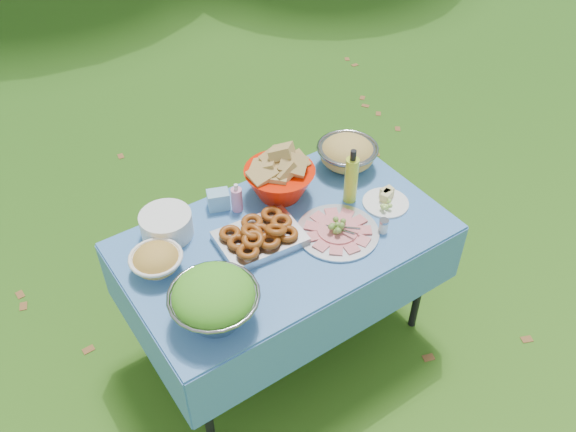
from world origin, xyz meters
The scene contains 14 objects.
ground centered at (0.00, 0.00, 0.00)m, with size 80.00×80.00×0.00m, color #0B3609.
picnic_table centered at (0.00, 0.00, 0.38)m, with size 1.46×0.86×0.76m, color #70A7D7.
salad_bowl centered at (-0.49, -0.24, 0.88)m, with size 0.35×0.35×0.23m, color gray, non-canonical shape.
pasta_bowl_white centered at (-0.57, 0.12, 0.82)m, with size 0.22×0.22×0.12m, color white, non-canonical shape.
plate_stack centered at (-0.43, 0.30, 0.82)m, with size 0.23×0.23×0.12m, color white.
wipes_box centered at (-0.15, 0.33, 0.81)m, with size 0.10×0.07×0.09m, color #7DB6D5.
sanitizer_bottle centered at (-0.09, 0.27, 0.84)m, with size 0.05×0.05×0.15m, color pink.
bread_bowl centered at (0.14, 0.25, 0.87)m, with size 0.34×0.34×0.23m, color red, non-canonical shape.
pasta_bowl_steel centered at (0.55, 0.24, 0.84)m, with size 0.31×0.31×0.16m, color gray, non-canonical shape.
fried_tray centered at (-0.12, 0.02, 0.80)m, with size 0.37×0.26×0.09m, color silver.
charcuterie_platter centered at (0.20, -0.13, 0.80)m, with size 0.38×0.38×0.09m, color #B0B3B7.
oil_bottle centered at (0.40, 0.03, 0.91)m, with size 0.06×0.06×0.29m, color #BDD32E.
cheese_plate centered at (0.52, -0.10, 0.79)m, with size 0.22×0.22×0.06m, color white.
shaker centered at (0.38, -0.23, 0.80)m, with size 0.04×0.04×0.07m, color silver.
Camera 1 is at (-1.10, -1.65, 2.68)m, focal length 38.00 mm.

